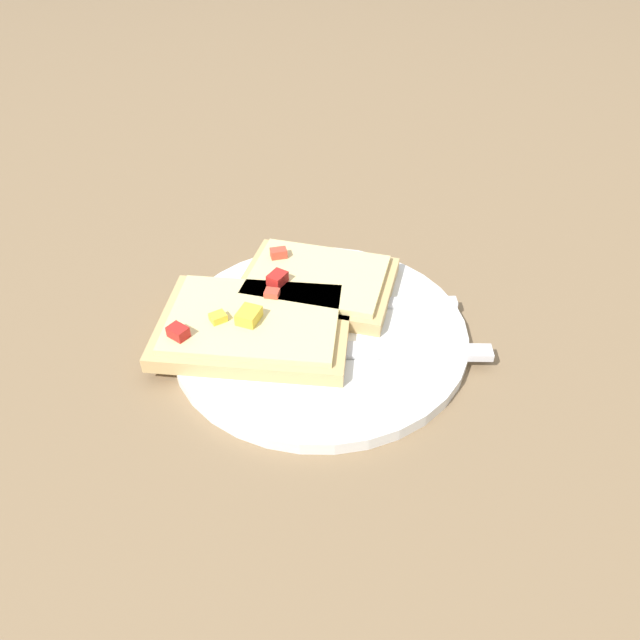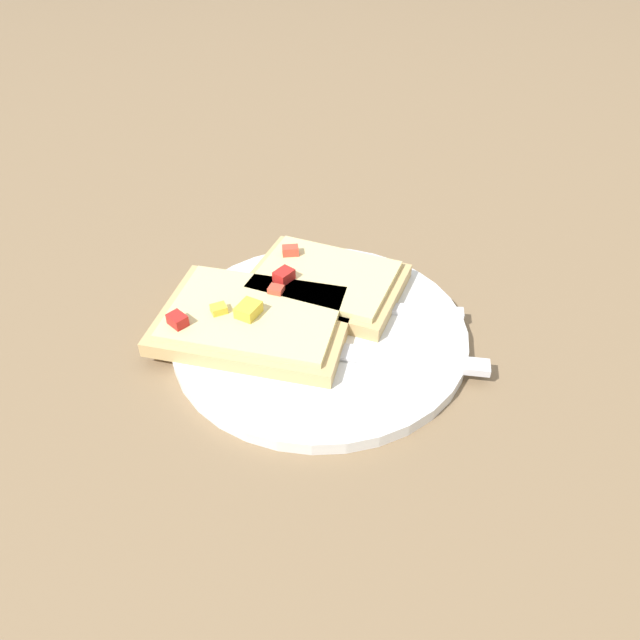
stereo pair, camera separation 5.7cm
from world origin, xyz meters
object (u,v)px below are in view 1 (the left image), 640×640
Objects in this scene: pizza_slice_main at (254,324)px; pizza_slice_corner at (317,282)px; fork at (336,304)px; knife at (388,350)px; plate at (320,333)px.

pizza_slice_corner is at bearing 54.55° from pizza_slice_main.
fork is 0.95× the size of knife.
pizza_slice_corner is at bearing -54.37° from knife.
fork is at bearing 33.53° from pizza_slice_main.
knife is at bearing -10.68° from plate.
fork reaches higher than plate.
fork is 1.06× the size of pizza_slice_main.
pizza_slice_main is (-0.06, -0.02, 0.02)m from plate.
pizza_slice_main is 1.27× the size of pizza_slice_corner.
pizza_slice_main is at bearing 26.05° from fork.
pizza_slice_corner is (-0.09, 0.07, 0.01)m from knife.
knife is at bearing -6.44° from pizza_slice_main.
pizza_slice_corner is (0.03, 0.08, -0.00)m from pizza_slice_main.
fork is 0.03m from pizza_slice_corner.
knife is (0.07, -0.01, 0.01)m from plate.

